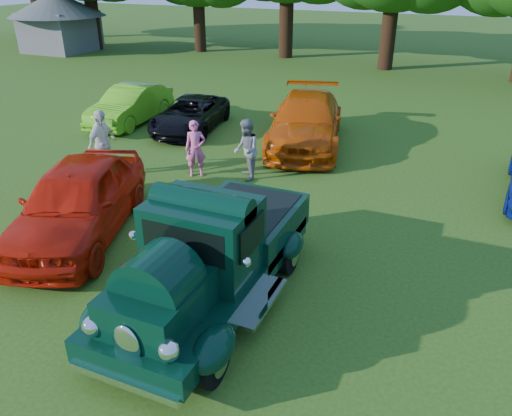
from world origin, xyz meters
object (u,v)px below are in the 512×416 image
at_px(red_convertible, 78,201).
at_px(back_car_black, 190,114).
at_px(back_car_orange, 306,121).
at_px(spectator_white, 102,144).
at_px(spectator_grey, 246,150).
at_px(hero_pickup, 212,257).
at_px(gazebo, 58,15).
at_px(spectator_pink, 196,149).
at_px(back_car_lime, 130,105).

xyz_separation_m(red_convertible, back_car_black, (-1.73, 7.84, -0.25)).
xyz_separation_m(back_car_orange, spectator_white, (-4.41, -4.92, 0.15)).
xyz_separation_m(spectator_grey, spectator_white, (-3.83, -1.39, 0.10)).
distance_m(back_car_black, spectator_grey, 5.11).
relative_size(red_convertible, spectator_grey, 2.85).
bearing_deg(back_car_orange, spectator_white, -145.38).
bearing_deg(back_car_black, spectator_grey, -51.43).
bearing_deg(hero_pickup, red_convertible, 165.67).
relative_size(back_car_orange, gazebo, 0.88).
bearing_deg(gazebo, back_car_black, -35.40).
bearing_deg(spectator_pink, back_car_orange, 33.14).
distance_m(back_car_lime, gazebo, 19.49).
distance_m(back_car_lime, spectator_pink, 6.10).
distance_m(hero_pickup, spectator_pink, 6.01).
relative_size(back_car_orange, spectator_white, 2.91).
distance_m(hero_pickup, spectator_white, 6.92).
distance_m(back_car_orange, spectator_grey, 3.57).
xyz_separation_m(back_car_lime, spectator_grey, (6.32, -3.28, 0.17)).
bearing_deg(back_car_black, spectator_white, -99.89).
xyz_separation_m(back_car_black, spectator_white, (-0.03, -4.80, 0.37)).
relative_size(hero_pickup, back_car_lime, 1.26).
relative_size(back_car_lime, gazebo, 0.66).
relative_size(back_car_black, gazebo, 0.66).
xyz_separation_m(back_car_black, back_car_orange, (4.38, 0.12, 0.23)).
height_order(hero_pickup, back_car_lime, hero_pickup).
bearing_deg(back_car_orange, spectator_grey, -112.88).
xyz_separation_m(hero_pickup, back_car_orange, (-1.21, 8.95, -0.09)).
distance_m(back_car_orange, spectator_pink, 4.36).
xyz_separation_m(hero_pickup, spectator_white, (-5.62, 4.03, 0.06)).
distance_m(red_convertible, back_car_orange, 8.39).
distance_m(hero_pickup, back_car_lime, 11.91).
xyz_separation_m(spectator_white, gazebo, (-17.36, 17.16, 1.44)).
bearing_deg(spectator_pink, hero_pickup, -87.11).
xyz_separation_m(red_convertible, spectator_grey, (2.06, 4.44, 0.02)).
distance_m(hero_pickup, back_car_black, 10.45).
bearing_deg(red_convertible, hero_pickup, -33.86).
bearing_deg(back_car_lime, spectator_grey, -31.42).
height_order(spectator_pink, spectator_grey, spectator_grey).
relative_size(back_car_lime, spectator_grey, 2.44).
height_order(spectator_white, gazebo, gazebo).
bearing_deg(back_car_orange, back_car_black, 168.05).
relative_size(hero_pickup, gazebo, 0.83).
bearing_deg(spectator_white, spectator_grey, -72.73).
xyz_separation_m(hero_pickup, red_convertible, (-3.85, 0.98, -0.06)).
bearing_deg(spectator_grey, spectator_white, -101.43).
xyz_separation_m(spectator_pink, gazebo, (-19.76, 16.11, 1.59)).
height_order(hero_pickup, back_car_black, hero_pickup).
distance_m(red_convertible, spectator_pink, 4.14).
height_order(back_car_orange, gazebo, gazebo).
height_order(hero_pickup, back_car_orange, hero_pickup).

